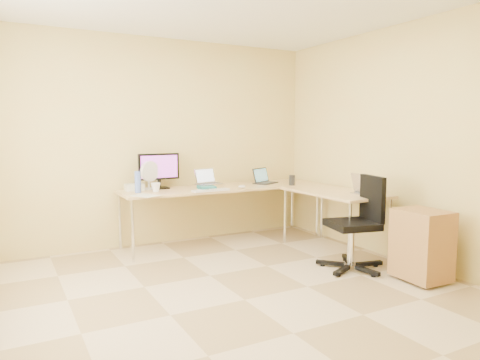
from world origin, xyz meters
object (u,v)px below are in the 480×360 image
laptop_black (266,176)px  keyboard (211,190)px  laptop_center (209,177)px  office_chair (352,222)px  desk_fan (149,176)px  desk_main (224,215)px  desk_return (334,221)px  monitor (159,171)px  cabinet (422,244)px  mug (156,187)px  water_bottle (138,182)px  laptop_return (365,186)px

laptop_black → keyboard: laptop_black is taller
laptop_center → office_chair: 1.90m
desk_fan → desk_main: bearing=-34.3°
desk_return → monitor: (-1.77, 1.20, 0.59)m
desk_main → cabinet: bearing=-65.6°
laptop_center → laptop_black: laptop_center is taller
laptop_center → mug: (-0.70, -0.04, -0.09)m
desk_fan → cabinet: bearing=-73.6°
desk_main → desk_fan: desk_fan is taller
desk_return → cabinet: bearing=-88.3°
laptop_center → water_bottle: water_bottle is taller
mug → cabinet: bearing=-48.6°
laptop_black → mug: 1.57m
office_chair → cabinet: 0.70m
water_bottle → laptop_return: (2.25, -1.33, -0.03)m
desk_fan → cabinet: size_ratio=0.48×
desk_main → laptop_return: size_ratio=9.18×
desk_return → laptop_center: 1.63m
monitor → keyboard: monitor is taller
desk_return → laptop_return: 0.60m
laptop_center → water_bottle: bearing=165.6°
desk_fan → laptop_return: 2.57m
mug → laptop_return: size_ratio=0.39×
desk_main → laptop_black: bearing=3.1°
monitor → cabinet: size_ratio=0.78×
laptop_return → mug: bearing=62.4°
desk_return → cabinet: size_ratio=1.96×
keyboard → mug: 0.65m
monitor → laptop_center: monitor is taller
desk_return → laptop_return: laptop_return is taller
desk_main → mug: mug is taller
water_bottle → laptop_return: bearing=-30.6°
laptop_return → office_chair: (-0.45, -0.29, -0.33)m
desk_fan → office_chair: size_ratio=0.32×
desk_return → laptop_center: size_ratio=4.27×
desk_return → water_bottle: bearing=155.0°
laptop_center → mug: 0.71m
water_bottle → cabinet: 3.12m
cabinet → keyboard: bearing=127.1°
mug → water_bottle: size_ratio=0.45×
desk_fan → laptop_return: (2.05, -1.55, -0.06)m
laptop_center → keyboard: laptop_center is taller
desk_return → laptop_return: (0.15, -0.35, 0.46)m
keyboard → desk_fan: 0.80m
desk_fan → desk_return: bearing=-54.4°
water_bottle → keyboard: bearing=-19.1°
laptop_black → cabinet: size_ratio=0.50×
monitor → laptop_center: bearing=-20.1°
water_bottle → desk_fan: desk_fan is taller
laptop_return → water_bottle: bearing=64.4°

